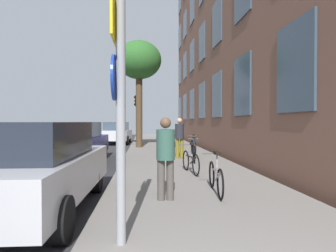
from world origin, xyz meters
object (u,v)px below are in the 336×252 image
(bicycle_2, at_px, (194,152))
(bicycle_3, at_px, (193,146))
(tree_near, at_px, (139,62))
(bicycle_5, at_px, (173,140))
(car_2, at_px, (117,132))
(bicycle_1, at_px, (191,161))
(car_1, at_px, (78,141))
(car_0, at_px, (38,167))
(sign_post, at_px, (119,85))
(bicycle_4, at_px, (171,143))
(bicycle_0, at_px, (216,177))
(pedestrian_1, at_px, (180,135))
(traffic_light, at_px, (138,110))
(pedestrian_0, at_px, (166,153))

(bicycle_2, relative_size, bicycle_3, 1.01)
(tree_near, xyz_separation_m, bicycle_2, (2.19, -6.39, -4.74))
(bicycle_5, xyz_separation_m, car_2, (-3.86, 3.49, 0.35))
(tree_near, distance_m, bicycle_1, 10.13)
(car_1, height_order, car_2, same)
(bicycle_1, distance_m, car_0, 4.49)
(sign_post, xyz_separation_m, car_0, (-1.56, 1.64, -1.24))
(bicycle_4, bearing_deg, bicycle_0, -89.86)
(car_0, bearing_deg, tree_near, 82.35)
(tree_near, relative_size, bicycle_1, 3.97)
(bicycle_1, height_order, car_2, car_2)
(bicycle_3, bearing_deg, bicycle_5, 95.63)
(bicycle_4, relative_size, pedestrian_1, 0.98)
(bicycle_4, relative_size, car_1, 0.37)
(bicycle_0, height_order, car_2, car_2)
(car_0, height_order, car_2, same)
(bicycle_1, relative_size, pedestrian_1, 0.95)
(bicycle_0, xyz_separation_m, bicycle_3, (0.81, 7.20, 0.02))
(tree_near, bearing_deg, traffic_light, 92.80)
(sign_post, xyz_separation_m, bicycle_3, (2.63, 9.52, -1.60))
(car_0, bearing_deg, traffic_light, 84.74)
(pedestrian_1, distance_m, car_0, 7.29)
(sign_post, distance_m, car_2, 17.94)
(bicycle_1, bearing_deg, pedestrian_0, -108.91)
(car_1, bearing_deg, bicycle_5, 53.82)
(sign_post, distance_m, traffic_light, 17.08)
(sign_post, xyz_separation_m, pedestrian_1, (1.79, 8.11, -1.00))
(traffic_light, xyz_separation_m, pedestrian_0, (0.87, -15.16, -1.48))
(bicycle_0, bearing_deg, sign_post, -128.14)
(tree_near, distance_m, bicycle_0, 12.29)
(pedestrian_1, bearing_deg, bicycle_4, 89.89)
(bicycle_3, relative_size, pedestrian_0, 1.02)
(bicycle_3, xyz_separation_m, pedestrian_0, (-1.90, -7.61, 0.55))
(sign_post, height_order, pedestrian_0, sign_post)
(bicycle_3, bearing_deg, sign_post, -105.43)
(car_1, bearing_deg, pedestrian_0, -63.87)
(bicycle_4, height_order, pedestrian_0, pedestrian_0)
(pedestrian_1, bearing_deg, bicycle_3, 59.23)
(bicycle_0, xyz_separation_m, car_2, (-3.53, 15.49, 0.37))
(pedestrian_0, height_order, car_0, pedestrian_0)
(car_0, bearing_deg, bicycle_5, 73.65)
(pedestrian_1, bearing_deg, traffic_light, 102.19)
(car_2, bearing_deg, bicycle_3, -62.40)
(tree_near, bearing_deg, bicycle_5, 20.98)
(car_2, bearing_deg, bicycle_2, -69.83)
(bicycle_3, xyz_separation_m, bicycle_5, (-0.47, 4.80, 0.01))
(sign_post, relative_size, car_0, 0.81)
(tree_near, distance_m, car_0, 12.75)
(traffic_light, xyz_separation_m, bicycle_4, (1.94, -5.15, -2.04))
(bicycle_1, height_order, bicycle_3, bicycle_3)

